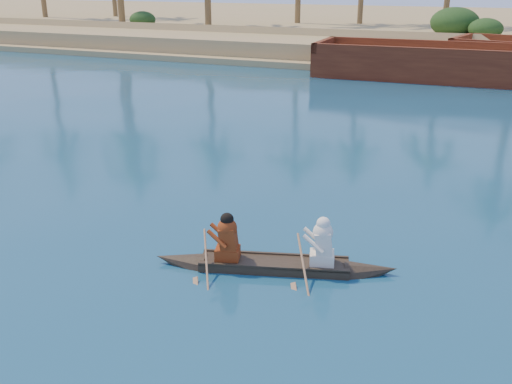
% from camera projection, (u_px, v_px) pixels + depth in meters
% --- Properties ---
extents(sandy_embankment, '(150.00, 51.00, 1.50)m').
position_uv_depth(sandy_embankment, '(378.00, 27.00, 53.78)').
color(sandy_embankment, tan).
rests_on(sandy_embankment, ground).
extents(shrub_cluster, '(100.00, 6.00, 2.40)m').
position_uv_depth(shrub_cluster, '(333.00, 33.00, 40.29)').
color(shrub_cluster, '#163212').
rests_on(shrub_cluster, ground).
extents(canoe, '(4.33, 1.80, 1.20)m').
position_uv_depth(canoe, '(274.00, 257.00, 10.16)').
color(canoe, '#37291E').
rests_on(canoe, ground).
extents(barge_mid, '(12.35, 4.45, 2.04)m').
position_uv_depth(barge_mid, '(436.00, 64.00, 29.30)').
color(barge_mid, maroon).
rests_on(barge_mid, ground).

